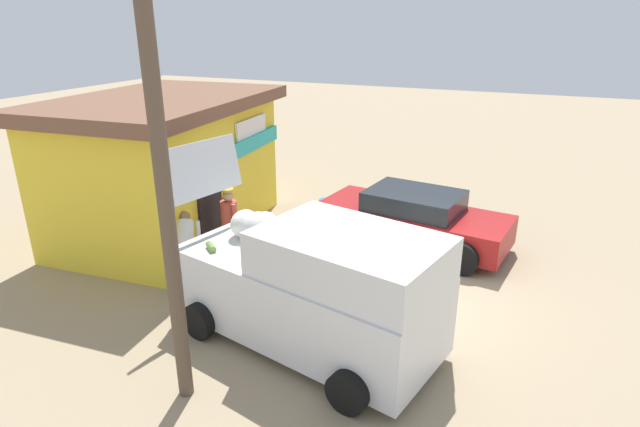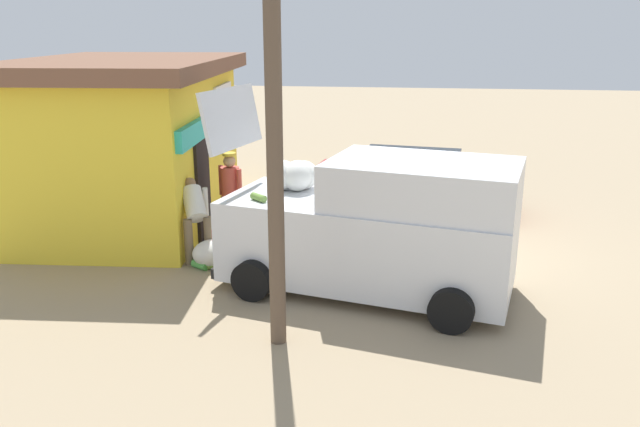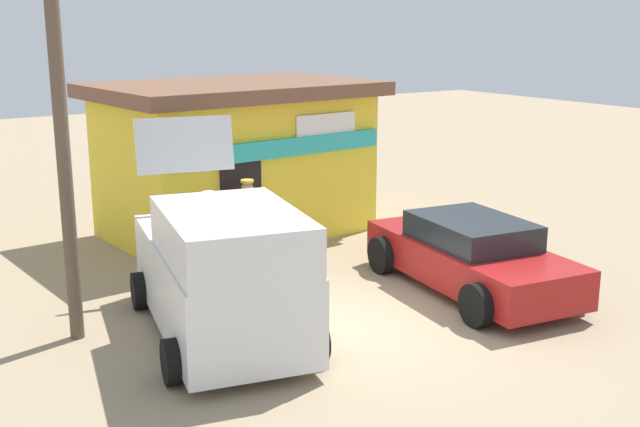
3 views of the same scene
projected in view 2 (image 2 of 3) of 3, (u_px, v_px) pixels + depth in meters
ground_plane at (420, 242)px, 11.77m from camera, size 60.00×60.00×0.00m
storefront_bar at (129, 140)px, 12.58m from camera, size 5.98×4.27×3.25m
delivery_van at (377, 226)px, 9.36m from camera, size 2.89×4.72×2.96m
parked_sedan at (409, 182)px, 13.66m from camera, size 2.54×4.45×1.26m
vendor_standing at (231, 191)px, 11.56m from camera, size 0.47×0.50×1.67m
customer_bending at (195, 213)px, 10.63m from camera, size 0.72×0.67×1.38m
unloaded_banana_pile at (214, 254)px, 10.51m from camera, size 0.81×0.87×0.46m
paint_bucket at (297, 185)px, 15.26m from camera, size 0.32×0.32×0.32m
utility_pole at (274, 134)px, 7.31m from camera, size 0.20×0.20×5.32m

